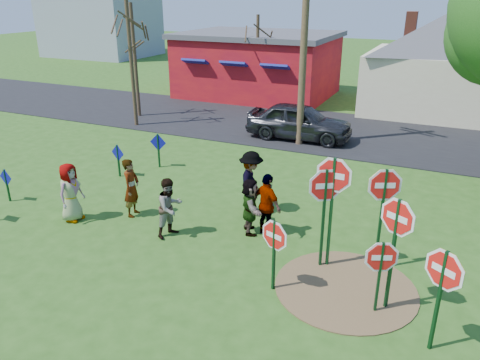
# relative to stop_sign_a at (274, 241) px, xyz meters

# --- Properties ---
(ground) EXTENTS (120.00, 120.00, 0.00)m
(ground) POSITION_rel_stop_sign_a_xyz_m (-3.00, 1.68, -1.23)
(ground) COLOR #274F16
(ground) RESTS_ON ground
(road) EXTENTS (120.00, 7.50, 0.04)m
(road) POSITION_rel_stop_sign_a_xyz_m (-3.00, 13.18, -1.21)
(road) COLOR black
(road) RESTS_ON ground
(dirt_patch) EXTENTS (3.20, 3.20, 0.03)m
(dirt_patch) POSITION_rel_stop_sign_a_xyz_m (1.50, 0.68, -1.22)
(dirt_patch) COLOR brown
(dirt_patch) RESTS_ON ground
(red_building) EXTENTS (9.40, 7.69, 3.90)m
(red_building) POSITION_rel_stop_sign_a_xyz_m (-8.50, 19.67, 0.73)
(red_building) COLOR maroon
(red_building) RESTS_ON ground
(cream_house) EXTENTS (9.40, 9.40, 6.50)m
(cream_house) POSITION_rel_stop_sign_a_xyz_m (2.50, 19.68, 1.69)
(cream_house) COLOR beige
(cream_house) RESTS_ON ground
(distant_building) EXTENTS (10.00, 8.00, 8.00)m
(distant_building) POSITION_rel_stop_sign_a_xyz_m (-31.00, 31.68, 2.77)
(distant_building) COLOR #8C939E
(distant_building) RESTS_ON ground
(stop_sign_a) EXTENTS (0.89, 0.34, 1.83)m
(stop_sign_a) POSITION_rel_stop_sign_a_xyz_m (0.00, 0.00, 0.00)
(stop_sign_a) COLOR #0F3A1A
(stop_sign_a) RESTS_ON ground
(stop_sign_b) EXTENTS (1.14, 0.09, 2.95)m
(stop_sign_b) POSITION_rel_stop_sign_a_xyz_m (0.86, 1.49, 0.90)
(stop_sign_b) COLOR #0F3A1A
(stop_sign_b) RESTS_ON ground
(stop_sign_c) EXTENTS (0.94, 0.53, 2.67)m
(stop_sign_c) POSITION_rel_stop_sign_a_xyz_m (2.42, 0.37, 0.63)
(stop_sign_c) COLOR #0F3A1A
(stop_sign_c) RESTS_ON ground
(stop_sign_d) EXTENTS (0.96, 0.47, 2.73)m
(stop_sign_d) POSITION_rel_stop_sign_a_xyz_m (1.96, 1.81, 0.74)
(stop_sign_d) COLOR #0F3A1A
(stop_sign_d) RESTS_ON ground
(stop_sign_e) EXTENTS (0.86, 0.38, 1.78)m
(stop_sign_e) POSITION_rel_stop_sign_a_xyz_m (2.24, 0.13, -0.04)
(stop_sign_e) COLOR #0F3A1A
(stop_sign_e) RESTS_ON ground
(stop_sign_f) EXTENTS (0.89, 0.58, 2.25)m
(stop_sign_f) POSITION_rel_stop_sign_a_xyz_m (3.38, -0.56, 0.35)
(stop_sign_f) COLOR #0F3A1A
(stop_sign_f) RESTS_ON ground
(stop_sign_g) EXTENTS (0.93, 0.59, 2.68)m
(stop_sign_g) POSITION_rel_stop_sign_a_xyz_m (0.71, 1.38, 0.63)
(stop_sign_g) COLOR #0F3A1A
(stop_sign_g) RESTS_ON ground
(blue_diamond_b) EXTENTS (0.57, 0.07, 1.10)m
(blue_diamond_b) POSITION_rel_stop_sign_a_xyz_m (-9.40, 0.96, -0.55)
(blue_diamond_b) COLOR #0F3A1A
(blue_diamond_b) RESTS_ON ground
(blue_diamond_c) EXTENTS (0.61, 0.14, 1.21)m
(blue_diamond_c) POSITION_rel_stop_sign_a_xyz_m (-7.55, 4.19, -0.49)
(blue_diamond_c) COLOR #0F3A1A
(blue_diamond_c) RESTS_ON ground
(blue_diamond_d) EXTENTS (0.67, 0.07, 1.32)m
(blue_diamond_d) POSITION_rel_stop_sign_a_xyz_m (-6.78, 5.61, -0.42)
(blue_diamond_d) COLOR #0F3A1A
(blue_diamond_d) RESTS_ON ground
(person_a) EXTENTS (0.58, 0.87, 1.76)m
(person_a) POSITION_rel_stop_sign_a_xyz_m (-6.57, 0.80, -0.36)
(person_a) COLOR #384C84
(person_a) RESTS_ON ground
(person_b) EXTENTS (0.53, 0.71, 1.77)m
(person_b) POSITION_rel_stop_sign_a_xyz_m (-5.17, 1.80, -0.35)
(person_b) COLOR #286560
(person_b) RESTS_ON ground
(person_c) EXTENTS (0.85, 0.97, 1.67)m
(person_c) POSITION_rel_stop_sign_a_xyz_m (-3.45, 1.20, -0.40)
(person_c) COLOR #9C463A
(person_c) RESTS_ON ground
(person_d) EXTENTS (0.99, 1.39, 1.95)m
(person_d) POSITION_rel_stop_sign_a_xyz_m (-2.02, 3.42, -0.26)
(person_d) COLOR #38373C
(person_d) RESTS_ON ground
(person_e) EXTENTS (1.13, 0.88, 1.79)m
(person_e) POSITION_rel_stop_sign_a_xyz_m (-1.07, 2.33, -0.34)
(person_e) COLOR #462A52
(person_e) RESTS_ON ground
(person_f) EXTENTS (1.16, 1.52, 1.60)m
(person_f) POSITION_rel_stop_sign_a_xyz_m (-1.54, 2.25, -0.43)
(person_f) COLOR #1C5131
(person_f) RESTS_ON ground
(suv) EXTENTS (4.76, 2.01, 1.61)m
(suv) POSITION_rel_stop_sign_a_xyz_m (-3.04, 11.29, -0.39)
(suv) COLOR #323338
(suv) RESTS_ON road
(utility_pole) EXTENTS (2.18, 0.99, 9.43)m
(utility_pole) POSITION_rel_stop_sign_a_xyz_m (-2.78, 10.56, 3.73)
(utility_pole) COLOR #4C3823
(utility_pole) RESTS_ON ground
(bare_tree_west) EXTENTS (1.80, 1.80, 5.76)m
(bare_tree_west) POSITION_rel_stop_sign_a_xyz_m (-12.17, 11.81, 2.49)
(bare_tree_west) COLOR #382819
(bare_tree_west) RESTS_ON ground
(bare_tree_east) EXTENTS (1.80, 1.80, 5.11)m
(bare_tree_east) POSITION_rel_stop_sign_a_xyz_m (-7.18, 16.30, 2.07)
(bare_tree_east) COLOR #382819
(bare_tree_east) RESTS_ON ground
(bare_tree_mid) EXTENTS (1.80, 1.80, 6.18)m
(bare_tree_mid) POSITION_rel_stop_sign_a_xyz_m (-11.18, 10.19, 2.77)
(bare_tree_mid) COLOR #382819
(bare_tree_mid) RESTS_ON ground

